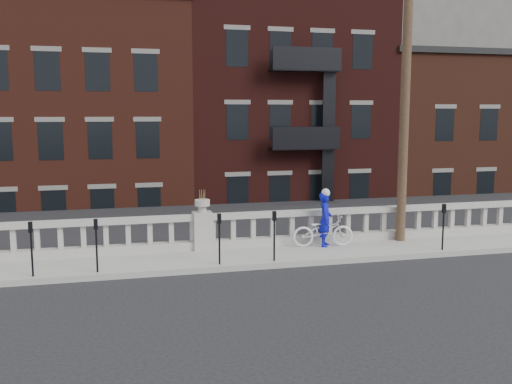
% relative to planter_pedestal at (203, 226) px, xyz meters
% --- Properties ---
extents(ground, '(120.00, 120.00, 0.00)m').
position_rel_planter_pedestal_xyz_m(ground, '(0.00, -3.95, -0.83)').
color(ground, black).
rests_on(ground, ground).
extents(sidewalk, '(32.00, 2.20, 0.15)m').
position_rel_planter_pedestal_xyz_m(sidewalk, '(0.00, -0.95, -0.76)').
color(sidewalk, '#9A968F').
rests_on(sidewalk, ground).
extents(balustrade, '(28.00, 0.34, 1.03)m').
position_rel_planter_pedestal_xyz_m(balustrade, '(0.00, 0.00, -0.19)').
color(balustrade, '#9A968F').
rests_on(balustrade, sidewalk).
extents(planter_pedestal, '(0.55, 0.55, 1.76)m').
position_rel_planter_pedestal_xyz_m(planter_pedestal, '(0.00, 0.00, 0.00)').
color(planter_pedestal, '#9A968F').
rests_on(planter_pedestal, sidewalk).
extents(lower_level, '(80.00, 44.00, 20.80)m').
position_rel_planter_pedestal_xyz_m(lower_level, '(0.56, 19.09, 1.80)').
color(lower_level, '#605E59').
rests_on(lower_level, ground).
extents(utility_pole, '(1.60, 0.28, 10.00)m').
position_rel_planter_pedestal_xyz_m(utility_pole, '(6.20, -0.35, 4.41)').
color(utility_pole, '#422D1E').
rests_on(utility_pole, sidewalk).
extents(parking_meter_a, '(0.10, 0.09, 1.36)m').
position_rel_planter_pedestal_xyz_m(parking_meter_a, '(-4.47, -1.80, 0.17)').
color(parking_meter_a, black).
rests_on(parking_meter_a, sidewalk).
extents(parking_meter_b, '(0.10, 0.09, 1.36)m').
position_rel_planter_pedestal_xyz_m(parking_meter_b, '(-2.95, -1.80, 0.17)').
color(parking_meter_b, black).
rests_on(parking_meter_b, sidewalk).
extents(parking_meter_c, '(0.10, 0.09, 1.36)m').
position_rel_planter_pedestal_xyz_m(parking_meter_c, '(0.17, -1.80, 0.17)').
color(parking_meter_c, black).
rests_on(parking_meter_c, sidewalk).
extents(parking_meter_d, '(0.10, 0.09, 1.36)m').
position_rel_planter_pedestal_xyz_m(parking_meter_d, '(1.67, -1.80, 0.17)').
color(parking_meter_d, black).
rests_on(parking_meter_d, sidewalk).
extents(parking_meter_e, '(0.10, 0.09, 1.36)m').
position_rel_planter_pedestal_xyz_m(parking_meter_e, '(6.78, -1.80, 0.17)').
color(parking_meter_e, black).
rests_on(parking_meter_e, sidewalk).
extents(bicycle, '(1.89, 0.86, 0.96)m').
position_rel_planter_pedestal_xyz_m(bicycle, '(3.55, -0.53, -0.20)').
color(bicycle, white).
rests_on(bicycle, sidewalk).
extents(cyclist, '(0.60, 0.70, 1.63)m').
position_rel_planter_pedestal_xyz_m(cyclist, '(3.63, -0.50, 0.14)').
color(cyclist, '#0B0FB1').
rests_on(cyclist, sidewalk).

